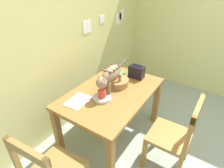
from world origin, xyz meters
TOP-DOWN VIEW (x-y plane):
  - wall_rear at (0.00, 2.07)m, footprint 4.45×0.11m
  - dining_table at (0.01, 1.32)m, footprint 1.29×0.84m
  - cat at (-0.01, 1.33)m, footprint 0.64×0.15m
  - saucer_bowl at (-0.19, 1.33)m, footprint 0.21×0.21m
  - coffee_mug at (-0.18, 1.33)m, footprint 0.13×0.09m
  - magazine at (-0.36, 1.53)m, footprint 0.29×0.22m
  - book_stack at (0.40, 1.48)m, footprint 0.18×0.15m
  - wicker_basket at (0.17, 1.35)m, footprint 0.29×0.29m
  - toaster at (0.48, 1.24)m, footprint 0.12×0.20m
  - wooden_chair_far at (-0.02, 0.52)m, footprint 0.42×0.42m

SIDE VIEW (x-z plane):
  - wooden_chair_far at x=-0.02m, z-range -0.01..0.92m
  - dining_table at x=0.01m, z-range 0.27..1.00m
  - magazine at x=-0.36m, z-range 0.72..0.73m
  - book_stack at x=0.40m, z-range 0.72..0.76m
  - saucer_bowl at x=-0.19m, z-range 0.72..0.76m
  - wicker_basket at x=0.17m, z-range 0.73..0.81m
  - coffee_mug at x=-0.18m, z-range 0.76..0.84m
  - toaster at x=0.48m, z-range 0.72..0.90m
  - cat at x=-0.01m, z-range 0.79..1.11m
  - wall_rear at x=0.00m, z-range 0.00..2.50m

